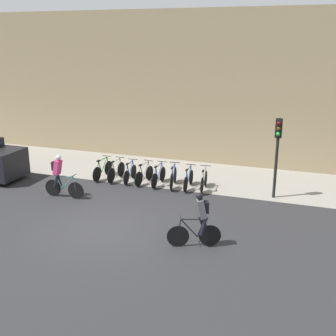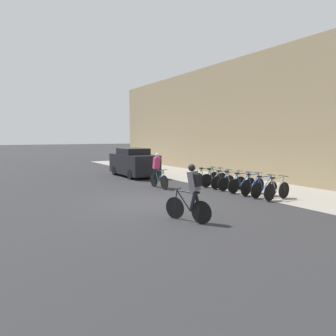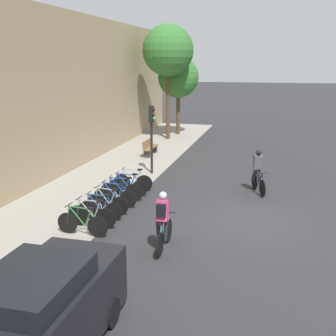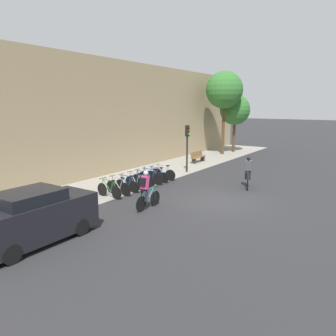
{
  "view_description": "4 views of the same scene",
  "coord_description": "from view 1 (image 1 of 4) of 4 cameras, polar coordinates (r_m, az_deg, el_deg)",
  "views": [
    {
      "loc": [
        6.46,
        -11.74,
        6.24
      ],
      "look_at": [
        1.45,
        2.73,
        1.53
      ],
      "focal_mm": 45.0,
      "sensor_mm": 36.0,
      "label": 1
    },
    {
      "loc": [
        11.62,
        -5.77,
        2.63
      ],
      "look_at": [
        -0.9,
        1.56,
        1.22
      ],
      "focal_mm": 35.0,
      "sensor_mm": 36.0,
      "label": 2
    },
    {
      "loc": [
        -13.79,
        -0.76,
        5.31
      ],
      "look_at": [
        1.19,
        3.11,
        1.38
      ],
      "focal_mm": 45.0,
      "sensor_mm": 36.0,
      "label": 3
    },
    {
      "loc": [
        -14.21,
        -6.59,
        4.65
      ],
      "look_at": [
        -0.84,
        2.45,
        1.54
      ],
      "focal_mm": 35.0,
      "sensor_mm": 36.0,
      "label": 4
    }
  ],
  "objects": [
    {
      "name": "kerb_strip",
      "position": [
        20.55,
        -0.14,
        -0.58
      ],
      "size": [
        44.0,
        4.5,
        0.01
      ],
      "primitive_type": "cube",
      "color": "gray",
      "rests_on": "ground"
    },
    {
      "name": "parked_bike_0",
      "position": [
        19.82,
        -8.84,
        -0.25
      ],
      "size": [
        0.46,
        1.73,
        0.98
      ],
      "color": "black",
      "rests_on": "ground"
    },
    {
      "name": "parked_bike_5",
      "position": [
        18.5,
        0.72,
        -1.27
      ],
      "size": [
        0.46,
        1.7,
        0.99
      ],
      "color": "black",
      "rests_on": "ground"
    },
    {
      "name": "parked_bike_1",
      "position": [
        19.51,
        -7.03,
        -0.43
      ],
      "size": [
        0.46,
        1.71,
        0.98
      ],
      "color": "black",
      "rests_on": "ground"
    },
    {
      "name": "cyclist_grey",
      "position": [
        13.09,
        4.27,
        -6.82
      ],
      "size": [
        1.6,
        0.7,
        1.79
      ],
      "color": "black",
      "rests_on": "ground"
    },
    {
      "name": "parked_bike_3",
      "position": [
        18.97,
        -3.26,
        -0.89
      ],
      "size": [
        0.46,
        1.63,
        0.96
      ],
      "color": "black",
      "rests_on": "ground"
    },
    {
      "name": "parked_bike_4",
      "position": [
        18.72,
        -1.29,
        -1.09
      ],
      "size": [
        0.46,
        1.7,
        0.97
      ],
      "color": "black",
      "rests_on": "ground"
    },
    {
      "name": "building_facade",
      "position": [
        22.14,
        2.07,
        10.85
      ],
      "size": [
        44.0,
        0.6,
        7.68
      ],
      "primitive_type": "cube",
      "color": "#9E8966",
      "rests_on": "ground"
    },
    {
      "name": "parked_bike_2",
      "position": [
        19.23,
        -5.17,
        -0.7
      ],
      "size": [
        0.46,
        1.6,
        0.95
      ],
      "color": "black",
      "rests_on": "ground"
    },
    {
      "name": "parked_bike_7",
      "position": [
        18.13,
        4.89,
        -1.73
      ],
      "size": [
        0.46,
        1.66,
        0.98
      ],
      "color": "black",
      "rests_on": "ground"
    },
    {
      "name": "ground",
      "position": [
        14.78,
        -8.89,
        -8.11
      ],
      "size": [
        200.0,
        200.0,
        0.0
      ],
      "primitive_type": "plane",
      "color": "#2B2B2D"
    },
    {
      "name": "traffic_light_pole",
      "position": [
        17.21,
        14.62,
        3.24
      ],
      "size": [
        0.26,
        0.3,
        3.28
      ],
      "color": "black",
      "rests_on": "ground"
    },
    {
      "name": "cyclist_pink",
      "position": [
        17.65,
        -14.47,
        -0.93
      ],
      "size": [
        1.77,
        0.46,
        1.79
      ],
      "color": "black",
      "rests_on": "ground"
    },
    {
      "name": "parked_bike_6",
      "position": [
        18.31,
        2.78,
        -1.55
      ],
      "size": [
        0.46,
        1.67,
        0.96
      ],
      "color": "black",
      "rests_on": "ground"
    }
  ]
}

